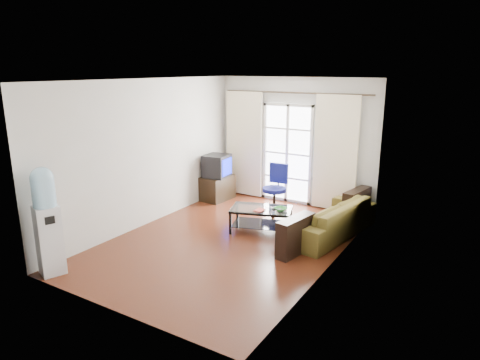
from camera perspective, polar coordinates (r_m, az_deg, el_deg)
name	(u,v)px	position (r m, az deg, el deg)	size (l,w,h in m)	color
floor	(230,240)	(7.45, -1.28, -8.04)	(5.20, 5.20, 0.00)	#5B2815
ceiling	(229,80)	(6.87, -1.41, 13.22)	(5.20, 5.20, 0.00)	white
wall_back	(295,141)	(9.29, 7.36, 5.14)	(3.60, 0.02, 2.70)	silver
wall_front	(108,207)	(5.12, -17.24, -3.40)	(3.60, 0.02, 2.70)	silver
wall_left	(148,153)	(8.13, -12.12, 3.55)	(0.02, 5.20, 2.70)	silver
wall_right	(336,178)	(6.28, 12.65, 0.24)	(0.02, 5.20, 2.70)	silver
french_door	(287,154)	(9.35, 6.32, 3.52)	(1.16, 0.06, 2.15)	white
curtain_rod	(295,93)	(9.08, 7.31, 11.47)	(0.04, 0.04, 3.30)	#4C3F2D
curtain_left	(244,144)	(9.75, 0.57, 4.82)	(0.90, 0.07, 2.35)	#FFF4CD
curtain_right	(336,154)	(8.87, 12.62, 3.46)	(0.90, 0.07, 2.35)	#FFF4CD
radiator	(327,193)	(9.14, 11.47, -1.77)	(0.64, 0.12, 0.64)	gray
sofa	(329,218)	(7.75, 11.80, -5.01)	(1.17, 2.20, 0.61)	brown
coffee_table	(261,216)	(7.76, 2.85, -4.86)	(1.21, 0.92, 0.44)	silver
bowl	(281,209)	(7.60, 5.45, -3.88)	(0.28, 0.28, 0.05)	#35924B
book	(256,209)	(7.61, 2.15, -3.95)	(0.16, 0.21, 0.02)	#A81B14
remote	(277,209)	(7.65, 4.97, -3.89)	(0.17, 0.05, 0.02)	black
tv_stand	(217,188)	(9.61, -3.02, -1.03)	(0.49, 0.73, 0.54)	black
crt_tv	(216,166)	(9.45, -3.22, 1.91)	(0.58, 0.58, 0.49)	black
task_chair	(275,199)	(8.76, 4.67, -2.48)	(0.73, 0.73, 1.00)	black
water_cooler	(47,219)	(6.61, -24.37, -4.77)	(0.41, 0.41, 1.58)	silver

